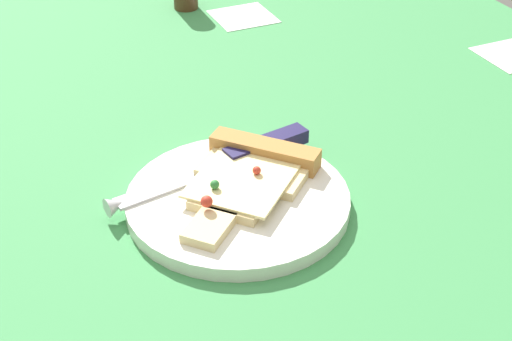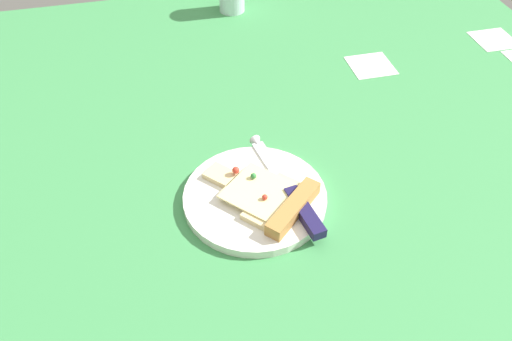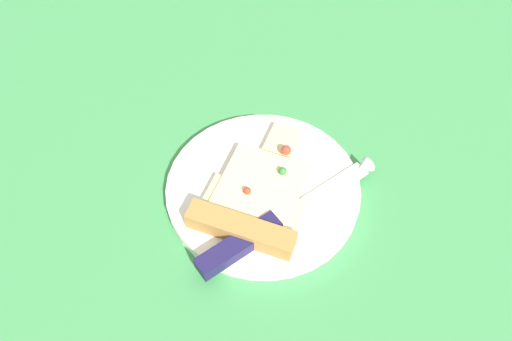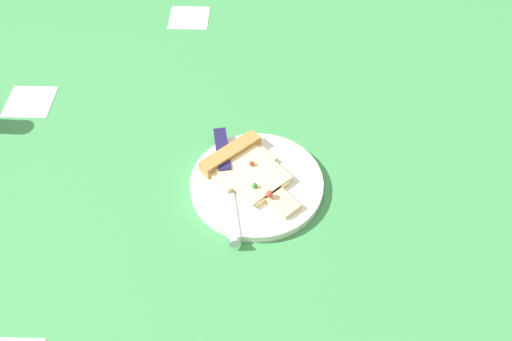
# 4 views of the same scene
# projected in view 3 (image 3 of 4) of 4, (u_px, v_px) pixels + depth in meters

# --- Properties ---
(ground_plane) EXTENTS (1.38, 1.38, 0.03)m
(ground_plane) POSITION_uv_depth(u_px,v_px,m) (357.00, 228.00, 0.58)
(ground_plane) COLOR #3D8C4C
(ground_plane) RESTS_ON ground
(plate) EXTENTS (0.23, 0.23, 0.02)m
(plate) POSITION_uv_depth(u_px,v_px,m) (263.00, 189.00, 0.59)
(plate) COLOR white
(plate) RESTS_ON ground_plane
(pizza_slice) EXTENTS (0.18, 0.17, 0.02)m
(pizza_slice) POSITION_uv_depth(u_px,v_px,m) (255.00, 199.00, 0.56)
(pizza_slice) COLOR beige
(pizza_slice) RESTS_ON plate
(knife) EXTENTS (0.24, 0.06, 0.02)m
(knife) POSITION_uv_depth(u_px,v_px,m) (274.00, 224.00, 0.54)
(knife) COLOR silver
(knife) RESTS_ON plate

